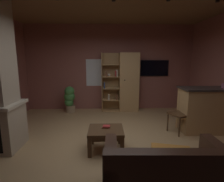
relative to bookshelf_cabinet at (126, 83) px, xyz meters
The scene contains 13 objects.
floor 2.71m from the bookshelf_cabinet, 102.58° to the right, with size 5.69×5.41×0.02m, color tan.
wall_back 0.78m from the bookshelf_cabinet, 153.51° to the left, with size 5.81×0.06×2.90m, color #8E544C.
window_pane_back 1.12m from the bookshelf_cabinet, 167.03° to the left, with size 0.65×0.01×0.92m, color white.
bookshelf_cabinet is the anchor object (origin of this frame).
kitchen_bar_counter 2.63m from the bookshelf_cabinet, 44.68° to the right, with size 1.48×0.64×1.07m.
leather_couch 3.98m from the bookshelf_cabinet, 88.98° to the right, with size 1.53×0.91×0.84m.
coffee_table 2.82m from the bookshelf_cabinet, 104.46° to the right, with size 0.66×0.58×0.42m.
table_book_0 2.74m from the bookshelf_cabinet, 104.80° to the right, with size 0.14×0.10×0.02m, color brown.
table_book_1 2.74m from the bookshelf_cabinet, 104.49° to the right, with size 0.13×0.11×0.02m, color #B22D2D.
dining_chair 2.23m from the bookshelf_cabinet, 58.79° to the right, with size 0.55×0.55×0.92m.
potted_floor_plant 1.96m from the bookshelf_cabinet, behind, with size 0.35×0.36×0.87m.
wall_mounted_tv 1.13m from the bookshelf_cabinet, 11.92° to the left, with size 0.97×0.06×0.55m.
track_light_spot_4 3.31m from the bookshelf_cabinet, 58.82° to the right, with size 0.07×0.07×0.09m, color black.
Camera 1 is at (-0.12, -3.27, 1.70)m, focal length 27.50 mm.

